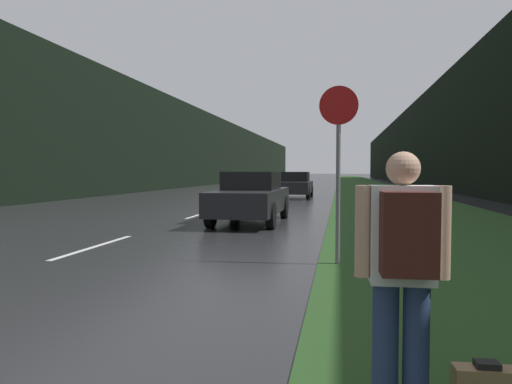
% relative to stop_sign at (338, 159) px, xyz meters
% --- Properties ---
extents(grass_verge, '(6.00, 240.00, 0.02)m').
position_rel_stop_sign_xyz_m(grass_verge, '(2.68, 33.63, -1.71)').
color(grass_verge, '#26471E').
rests_on(grass_verge, ground_plane).
extents(lane_stripe_b, '(0.12, 3.00, 0.01)m').
position_rel_stop_sign_xyz_m(lane_stripe_b, '(-4.82, 0.93, -1.72)').
color(lane_stripe_b, silver).
rests_on(lane_stripe_b, ground_plane).
extents(lane_stripe_c, '(0.12, 3.00, 0.01)m').
position_rel_stop_sign_xyz_m(lane_stripe_c, '(-4.82, 7.93, -1.72)').
color(lane_stripe_c, silver).
rests_on(lane_stripe_c, ground_plane).
extents(lane_stripe_d, '(0.12, 3.00, 0.01)m').
position_rel_stop_sign_xyz_m(lane_stripe_d, '(-4.82, 14.93, -1.72)').
color(lane_stripe_d, silver).
rests_on(lane_stripe_d, ground_plane).
extents(lane_stripe_e, '(0.12, 3.00, 0.01)m').
position_rel_stop_sign_xyz_m(lane_stripe_e, '(-4.82, 21.93, -1.72)').
color(lane_stripe_e, silver).
rests_on(lane_stripe_e, ground_plane).
extents(treeline_far_side, '(2.00, 140.00, 8.04)m').
position_rel_stop_sign_xyz_m(treeline_far_side, '(-15.32, 43.63, 2.30)').
color(treeline_far_side, black).
rests_on(treeline_far_side, ground_plane).
extents(treeline_near_side, '(2.00, 140.00, 8.90)m').
position_rel_stop_sign_xyz_m(treeline_near_side, '(8.68, 43.63, 2.73)').
color(treeline_near_side, black).
rests_on(treeline_near_side, ground_plane).
extents(stop_sign, '(0.62, 0.07, 2.88)m').
position_rel_stop_sign_xyz_m(stop_sign, '(0.00, 0.00, 0.00)').
color(stop_sign, slate).
rests_on(stop_sign, ground_plane).
extents(hitchhiker_with_backpack, '(0.57, 0.41, 1.64)m').
position_rel_stop_sign_xyz_m(hitchhiker_with_backpack, '(0.41, -4.61, -0.78)').
color(hitchhiker_with_backpack, navy).
rests_on(hitchhiker_with_backpack, ground_plane).
extents(car_passing_near, '(1.85, 4.63, 1.51)m').
position_rel_stop_sign_xyz_m(car_passing_near, '(-2.57, 5.82, -0.96)').
color(car_passing_near, black).
rests_on(car_passing_near, ground_plane).
extents(car_passing_far, '(2.03, 4.42, 1.49)m').
position_rel_stop_sign_xyz_m(car_passing_far, '(-2.57, 18.56, -0.97)').
color(car_passing_far, black).
rests_on(car_passing_far, ground_plane).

